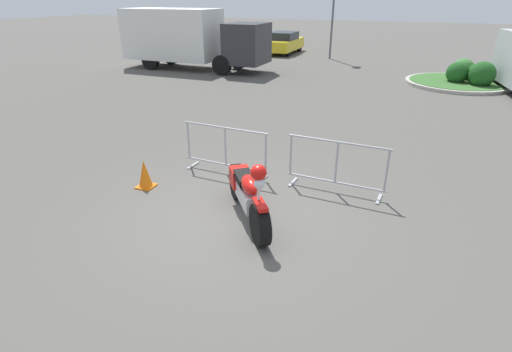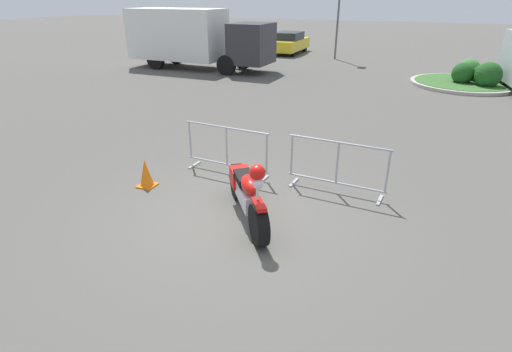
{
  "view_description": "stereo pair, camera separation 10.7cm",
  "coord_description": "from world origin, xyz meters",
  "px_view_note": "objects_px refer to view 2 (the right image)",
  "views": [
    {
      "loc": [
        2.68,
        -5.57,
        3.64
      ],
      "look_at": [
        0.24,
        0.5,
        0.65
      ],
      "focal_mm": 28.0,
      "sensor_mm": 36.0,
      "label": 1
    },
    {
      "loc": [
        2.78,
        -5.53,
        3.64
      ],
      "look_at": [
        0.24,
        0.5,
        0.65
      ],
      "focal_mm": 28.0,
      "sensor_mm": 36.0,
      "label": 2
    }
  ],
  "objects_px": {
    "motorcycle": "(247,192)",
    "box_truck": "(192,36)",
    "crowd_barrier_far": "(337,167)",
    "pedestrian": "(243,52)",
    "parked_car_black": "(216,39)",
    "parked_car_silver": "(251,40)",
    "crowd_barrier_near": "(227,150)",
    "traffic_cone": "(146,173)",
    "parked_car_yellow": "(289,43)"
  },
  "relations": [
    {
      "from": "motorcycle",
      "to": "parked_car_yellow",
      "type": "height_order",
      "value": "parked_car_yellow"
    },
    {
      "from": "parked_car_silver",
      "to": "crowd_barrier_near",
      "type": "bearing_deg",
      "value": -158.17
    },
    {
      "from": "crowd_barrier_far",
      "to": "pedestrian",
      "type": "relative_size",
      "value": 1.2
    },
    {
      "from": "traffic_cone",
      "to": "pedestrian",
      "type": "bearing_deg",
      "value": 106.31
    },
    {
      "from": "motorcycle",
      "to": "traffic_cone",
      "type": "relative_size",
      "value": 3.36
    },
    {
      "from": "parked_car_black",
      "to": "parked_car_silver",
      "type": "height_order",
      "value": "parked_car_black"
    },
    {
      "from": "box_truck",
      "to": "pedestrian",
      "type": "height_order",
      "value": "box_truck"
    },
    {
      "from": "parked_car_silver",
      "to": "box_truck",
      "type": "bearing_deg",
      "value": 179.09
    },
    {
      "from": "crowd_barrier_far",
      "to": "traffic_cone",
      "type": "relative_size",
      "value": 3.43
    },
    {
      "from": "parked_car_black",
      "to": "parked_car_silver",
      "type": "distance_m",
      "value": 2.69
    },
    {
      "from": "parked_car_yellow",
      "to": "pedestrian",
      "type": "relative_size",
      "value": 2.41
    },
    {
      "from": "crowd_barrier_near",
      "to": "box_truck",
      "type": "distance_m",
      "value": 14.07
    },
    {
      "from": "parked_car_silver",
      "to": "pedestrian",
      "type": "relative_size",
      "value": 2.61
    },
    {
      "from": "crowd_barrier_far",
      "to": "parked_car_black",
      "type": "distance_m",
      "value": 23.01
    },
    {
      "from": "crowd_barrier_near",
      "to": "box_truck",
      "type": "xyz_separation_m",
      "value": [
        -7.82,
        11.65,
        1.08
      ]
    },
    {
      "from": "pedestrian",
      "to": "parked_car_silver",
      "type": "bearing_deg",
      "value": -81.49
    },
    {
      "from": "motorcycle",
      "to": "parked_car_yellow",
      "type": "distance_m",
      "value": 21.9
    },
    {
      "from": "traffic_cone",
      "to": "motorcycle",
      "type": "bearing_deg",
      "value": -8.6
    },
    {
      "from": "crowd_barrier_near",
      "to": "traffic_cone",
      "type": "height_order",
      "value": "crowd_barrier_near"
    },
    {
      "from": "pedestrian",
      "to": "box_truck",
      "type": "bearing_deg",
      "value": -0.95
    },
    {
      "from": "crowd_barrier_near",
      "to": "crowd_barrier_far",
      "type": "distance_m",
      "value": 2.42
    },
    {
      "from": "parked_car_yellow",
      "to": "crowd_barrier_near",
      "type": "bearing_deg",
      "value": -165.57
    },
    {
      "from": "box_truck",
      "to": "parked_car_black",
      "type": "xyz_separation_m",
      "value": [
        -2.59,
        7.44,
        -0.86
      ]
    },
    {
      "from": "parked_car_black",
      "to": "crowd_barrier_near",
      "type": "bearing_deg",
      "value": -151.56
    },
    {
      "from": "crowd_barrier_near",
      "to": "parked_car_black",
      "type": "distance_m",
      "value": 21.75
    },
    {
      "from": "crowd_barrier_near",
      "to": "traffic_cone",
      "type": "bearing_deg",
      "value": -134.21
    },
    {
      "from": "crowd_barrier_far",
      "to": "box_truck",
      "type": "relative_size",
      "value": 0.26
    },
    {
      "from": "crowd_barrier_far",
      "to": "box_truck",
      "type": "xyz_separation_m",
      "value": [
        -10.25,
        11.65,
        1.08
      ]
    },
    {
      "from": "parked_car_silver",
      "to": "traffic_cone",
      "type": "relative_size",
      "value": 7.49
    },
    {
      "from": "motorcycle",
      "to": "pedestrian",
      "type": "distance_m",
      "value": 15.19
    },
    {
      "from": "motorcycle",
      "to": "traffic_cone",
      "type": "height_order",
      "value": "motorcycle"
    },
    {
      "from": "motorcycle",
      "to": "crowd_barrier_far",
      "type": "bearing_deg",
      "value": 106.51
    },
    {
      "from": "crowd_barrier_near",
      "to": "parked_car_yellow",
      "type": "height_order",
      "value": "parked_car_yellow"
    },
    {
      "from": "motorcycle",
      "to": "box_truck",
      "type": "height_order",
      "value": "box_truck"
    },
    {
      "from": "crowd_barrier_far",
      "to": "box_truck",
      "type": "distance_m",
      "value": 15.55
    },
    {
      "from": "motorcycle",
      "to": "parked_car_black",
      "type": "xyz_separation_m",
      "value": [
        -11.62,
        20.72,
        0.27
      ]
    },
    {
      "from": "parked_car_black",
      "to": "pedestrian",
      "type": "xyz_separation_m",
      "value": [
        5.25,
        -6.94,
        0.15
      ]
    },
    {
      "from": "crowd_barrier_far",
      "to": "parked_car_yellow",
      "type": "relative_size",
      "value": 0.5
    },
    {
      "from": "parked_car_yellow",
      "to": "motorcycle",
      "type": "bearing_deg",
      "value": -163.58
    },
    {
      "from": "parked_car_black",
      "to": "parked_car_yellow",
      "type": "bearing_deg",
      "value": -87.31
    },
    {
      "from": "box_truck",
      "to": "parked_car_black",
      "type": "bearing_deg",
      "value": 110.06
    },
    {
      "from": "motorcycle",
      "to": "pedestrian",
      "type": "height_order",
      "value": "pedestrian"
    },
    {
      "from": "box_truck",
      "to": "parked_car_yellow",
      "type": "xyz_separation_m",
      "value": [
        2.78,
        7.71,
        -0.94
      ]
    },
    {
      "from": "parked_car_black",
      "to": "pedestrian",
      "type": "bearing_deg",
      "value": -143.03
    },
    {
      "from": "motorcycle",
      "to": "parked_car_black",
      "type": "relative_size",
      "value": 0.44
    },
    {
      "from": "parked_car_silver",
      "to": "pedestrian",
      "type": "height_order",
      "value": "pedestrian"
    },
    {
      "from": "box_truck",
      "to": "traffic_cone",
      "type": "height_order",
      "value": "box_truck"
    },
    {
      "from": "motorcycle",
      "to": "parked_car_silver",
      "type": "relative_size",
      "value": 0.45
    },
    {
      "from": "motorcycle",
      "to": "parked_car_yellow",
      "type": "relative_size",
      "value": 0.49
    },
    {
      "from": "motorcycle",
      "to": "box_truck",
      "type": "distance_m",
      "value": 16.1
    }
  ]
}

